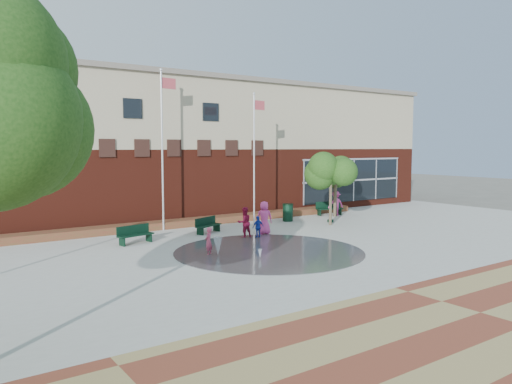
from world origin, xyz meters
TOP-DOWN VIEW (x-y plane):
  - ground at (0.00, 0.00)m, footprint 120.00×120.00m
  - plaza_concrete at (0.00, 4.00)m, footprint 46.00×18.00m
  - paver_band at (0.00, -7.00)m, footprint 46.00×6.00m
  - splash_pad at (0.00, 3.00)m, footprint 8.40×8.40m
  - library_building at (0.00, 17.48)m, footprint 44.40×10.40m
  - flower_bed at (0.00, 11.60)m, footprint 26.00×1.20m
  - flagpole_left at (-1.37, 11.01)m, footprint 1.04×0.26m
  - flagpole_right at (3.71, 9.46)m, footprint 0.95×0.25m
  - lamp_right at (8.29, 7.84)m, footprint 0.44×0.44m
  - bench_left at (-4.19, 8.09)m, footprint 1.87×0.89m
  - bench_mid at (0.15, 8.72)m, footprint 1.78×1.11m
  - bench_right at (10.43, 10.21)m, footprint 1.93×1.03m
  - trash_can at (6.39, 9.67)m, footprint 0.68×0.68m
  - tree_mid at (7.49, 7.01)m, footprint 2.49×2.49m
  - tree_small_right at (10.33, 9.56)m, footprint 2.53×2.53m
  - water_jet_a at (-2.29, 3.56)m, footprint 0.40×0.40m
  - water_jet_b at (-1.15, 2.06)m, footprint 0.17×0.17m
  - child_splash at (-2.53, 3.94)m, footprint 0.53×0.49m
  - adult_red at (1.06, 6.56)m, footprint 0.80×0.64m
  - adult_pink at (2.45, 6.75)m, footprint 1.02×0.86m
  - child_blue at (1.58, 6.08)m, footprint 0.67×0.28m
  - person_bench at (10.62, 9.80)m, footprint 1.21×0.88m

SIDE VIEW (x-z plane):
  - ground at x=0.00m, z-range 0.00..0.00m
  - flower_bed at x=0.00m, z-range -0.20..0.20m
  - water_jet_a at x=-2.29m, z-range -0.39..0.39m
  - water_jet_b at x=-1.15m, z-range -0.19..0.19m
  - plaza_concrete at x=0.00m, z-range 0.00..0.01m
  - paver_band at x=0.00m, z-range 0.00..0.01m
  - splash_pad at x=0.00m, z-range 0.00..0.01m
  - bench_mid at x=0.15m, z-range -0.15..0.72m
  - bench_left at x=-4.19m, z-range -0.16..0.75m
  - bench_right at x=10.43m, z-range -0.17..0.77m
  - trash_can at x=6.39m, z-range 0.01..1.13m
  - child_blue at x=1.58m, z-range 0.00..1.14m
  - child_splash at x=-2.53m, z-range 0.00..1.21m
  - adult_red at x=1.06m, z-range 0.00..1.58m
  - person_bench at x=10.62m, z-range 0.00..1.69m
  - adult_pink at x=2.45m, z-range 0.00..1.77m
  - lamp_right at x=8.29m, z-range 0.50..4.65m
  - tree_mid at x=7.49m, z-range 0.96..5.16m
  - tree_small_right at x=10.33m, z-range 0.99..5.32m
  - flagpole_right at x=3.71m, z-range 0.46..8.26m
  - library_building at x=0.00m, z-range 0.04..9.24m
  - flagpole_left at x=-1.37m, z-range 0.51..9.43m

